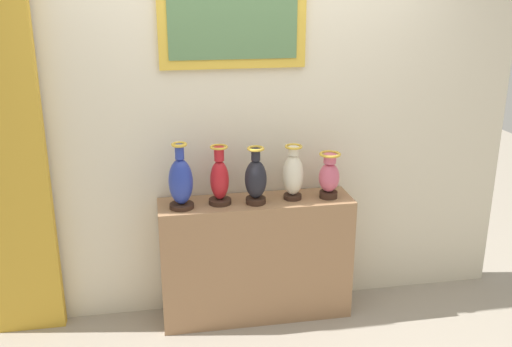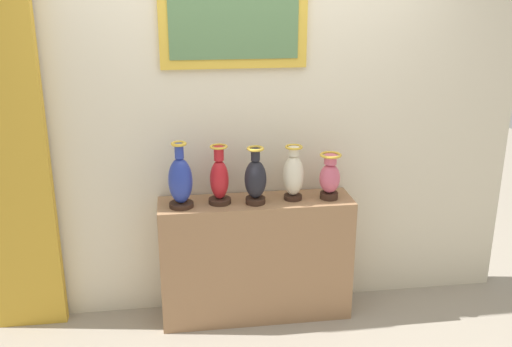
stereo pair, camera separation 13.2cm
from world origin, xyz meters
The scene contains 9 objects.
ground_plane centered at (0.00, 0.00, 0.00)m, with size 9.68×9.68×0.00m, color gray.
display_shelf centered at (0.00, 0.00, 0.43)m, with size 1.28×0.33×0.85m, color #99704C.
back_wall centered at (0.00, 0.22, 1.49)m, with size 3.68×0.14×2.95m.
curtain_gold centered at (-1.52, 0.11, 1.25)m, with size 0.44×0.08×2.50m, color gold.
vase_cobalt centered at (-0.49, -0.04, 1.03)m, with size 0.16×0.16×0.43m.
vase_crimson centered at (-0.24, -0.01, 1.01)m, with size 0.15×0.15×0.39m.
vase_onyx centered at (-0.01, -0.05, 1.01)m, with size 0.14×0.14×0.38m.
vase_ivory centered at (0.25, -0.01, 1.02)m, with size 0.14×0.14×0.37m.
vase_rose centered at (0.49, -0.03, 1.00)m, with size 0.14×0.14×0.31m.
Camera 1 is at (-0.63, -3.45, 2.20)m, focal length 40.03 mm.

